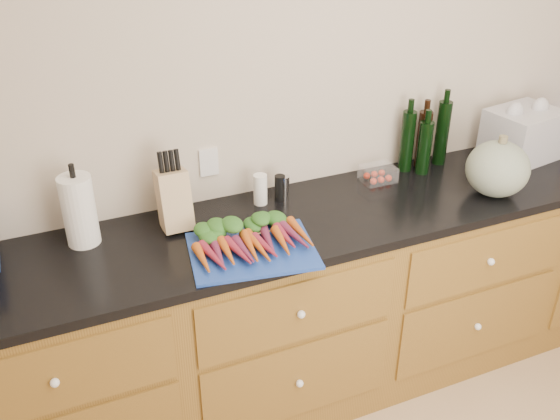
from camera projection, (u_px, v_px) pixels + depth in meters
name	position (u px, v px, depth m)	size (l,w,h in m)	color
wall_back	(334.00, 100.00, 2.75)	(4.10, 0.05, 2.60)	beige
cabinets	(359.00, 295.00, 2.91)	(3.60, 0.64, 0.90)	brown
countertop	(365.00, 208.00, 2.68)	(3.64, 0.62, 0.04)	black
cutting_board	(252.00, 251.00, 2.34)	(0.47, 0.35, 0.01)	#1B3C9B
carrots	(249.00, 240.00, 2.36)	(0.43, 0.29, 0.06)	#C45717
squash	(498.00, 169.00, 2.69)	(0.27, 0.27, 0.24)	slate
paper_towel	(79.00, 211.00, 2.34)	(0.12, 0.12, 0.28)	white
knife_block	(174.00, 200.00, 2.45)	(0.12, 0.12, 0.24)	tan
grinder_salt	(260.00, 189.00, 2.64)	(0.06, 0.06, 0.13)	white
grinder_pepper	(280.00, 188.00, 2.68)	(0.05, 0.05, 0.11)	black
canister_chrome	(284.00, 188.00, 2.69)	(0.05, 0.05, 0.11)	silver
tomato_box	(378.00, 174.00, 2.85)	(0.15, 0.12, 0.07)	white
bottles	(425.00, 140.00, 2.92)	(0.26, 0.13, 0.31)	black
grocery_bag	(523.00, 134.00, 3.03)	(0.33, 0.26, 0.24)	silver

